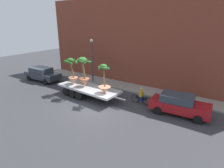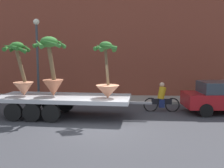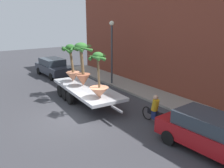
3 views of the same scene
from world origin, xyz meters
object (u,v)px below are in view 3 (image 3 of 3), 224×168
object	(u,v)px
trailing_car	(53,67)
potted_palm_middle	(82,66)
flatbed_trailer	(85,90)
parked_car	(210,133)
street_lamp	(112,44)
cyclist	(155,111)
potted_palm_rear	(99,82)
potted_palm_front	(72,65)

from	to	relation	value
trailing_car	potted_palm_middle	bearing A→B (deg)	-6.13
flatbed_trailer	parked_car	size ratio (longest dim) A/B	1.61
street_lamp	cyclist	bearing A→B (deg)	-16.91
potted_palm_middle	flatbed_trailer	bearing A→B (deg)	-2.37
street_lamp	potted_palm_middle	bearing A→B (deg)	-61.49
potted_palm_middle	trailing_car	size ratio (longest dim) A/B	0.61
potted_palm_rear	potted_palm_middle	size ratio (longest dim) A/B	0.91
potted_palm_rear	trailing_car	size ratio (longest dim) A/B	0.56
flatbed_trailer	potted_palm_front	distance (m)	2.17
potted_palm_rear	potted_palm_middle	world-z (taller)	potted_palm_middle
cyclist	trailing_car	distance (m)	12.72
potted_palm_middle	cyclist	bearing A→B (deg)	14.72
trailing_car	street_lamp	size ratio (longest dim) A/B	0.93
potted_palm_middle	parked_car	world-z (taller)	potted_palm_middle
street_lamp	flatbed_trailer	bearing A→B (deg)	-58.07
potted_palm_rear	potted_palm_front	world-z (taller)	potted_palm_front
potted_palm_rear	potted_palm_middle	bearing A→B (deg)	172.19
potted_palm_front	flatbed_trailer	bearing A→B (deg)	2.10
flatbed_trailer	potted_palm_middle	distance (m)	1.53
potted_palm_rear	cyclist	bearing A→B (deg)	33.43
potted_palm_rear	street_lamp	bearing A→B (deg)	139.25
trailing_car	street_lamp	bearing A→B (deg)	26.70
potted_palm_front	trailing_car	distance (m)	6.20
potted_palm_rear	trailing_car	xyz separation A→B (m)	(-10.06, 1.16, -1.03)
potted_palm_front	parked_car	xyz separation A→B (m)	(9.92, 1.35, -1.24)
street_lamp	parked_car	bearing A→B (deg)	-12.42
trailing_car	potted_palm_rear	bearing A→B (deg)	-6.57
flatbed_trailer	trailing_car	size ratio (longest dim) A/B	1.61
cyclist	potted_palm_front	bearing A→B (deg)	-167.72
cyclist	street_lamp	xyz separation A→B (m)	(-7.20, 2.19, 2.56)
potted_palm_front	cyclist	size ratio (longest dim) A/B	1.37
cyclist	trailing_car	size ratio (longest dim) A/B	0.41
flatbed_trailer	potted_palm_front	world-z (taller)	potted_palm_front
flatbed_trailer	potted_palm_front	bearing A→B (deg)	-177.90
flatbed_trailer	street_lamp	xyz separation A→B (m)	(-2.23, 3.58, 2.46)
cyclist	flatbed_trailer	bearing A→B (deg)	-164.32
flatbed_trailer	potted_palm_rear	world-z (taller)	potted_palm_rear
parked_car	street_lamp	distance (m)	10.94
parked_car	trailing_car	bearing A→B (deg)	-178.29
potted_palm_front	trailing_car	xyz separation A→B (m)	(-6.01, 0.88, -1.24)
trailing_car	parked_car	bearing A→B (deg)	1.71
potted_palm_rear	parked_car	xyz separation A→B (m)	(5.86, 1.63, -1.03)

